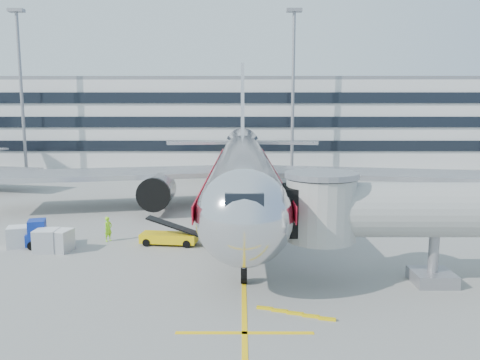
{
  "coord_description": "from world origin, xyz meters",
  "views": [
    {
      "loc": [
        -0.14,
        -33.05,
        9.4
      ],
      "look_at": [
        -0.26,
        4.89,
        4.0
      ],
      "focal_mm": 35.0,
      "sensor_mm": 36.0,
      "label": 1
    }
  ],
  "objects_px": {
    "belt_loader": "(169,237)",
    "cargo_container_left": "(18,237)",
    "cargo_container_right": "(60,241)",
    "cargo_container_front": "(46,240)",
    "main_jet": "(243,168)",
    "baggage_tug": "(43,235)",
    "ramp_worker": "(108,229)"
  },
  "relations": [
    {
      "from": "baggage_tug",
      "to": "cargo_container_left",
      "type": "height_order",
      "value": "baggage_tug"
    },
    {
      "from": "baggage_tug",
      "to": "ramp_worker",
      "type": "xyz_separation_m",
      "value": [
        4.21,
        1.48,
        0.06
      ]
    },
    {
      "from": "main_jet",
      "to": "cargo_container_right",
      "type": "relative_size",
      "value": 30.01
    },
    {
      "from": "cargo_container_left",
      "to": "ramp_worker",
      "type": "distance_m",
      "value": 6.15
    },
    {
      "from": "main_jet",
      "to": "ramp_worker",
      "type": "xyz_separation_m",
      "value": [
        -10.02,
        -11.02,
        -3.32
      ]
    },
    {
      "from": "belt_loader",
      "to": "ramp_worker",
      "type": "distance_m",
      "value": 4.74
    },
    {
      "from": "main_jet",
      "to": "cargo_container_right",
      "type": "bearing_deg",
      "value": -132.68
    },
    {
      "from": "cargo_container_right",
      "to": "cargo_container_left",
      "type": "bearing_deg",
      "value": 162.57
    },
    {
      "from": "main_jet",
      "to": "baggage_tug",
      "type": "bearing_deg",
      "value": -138.72
    },
    {
      "from": "cargo_container_left",
      "to": "main_jet",
      "type": "bearing_deg",
      "value": 38.29
    },
    {
      "from": "belt_loader",
      "to": "cargo_container_left",
      "type": "xyz_separation_m",
      "value": [
        -10.58,
        -0.67,
        0.17
      ]
    },
    {
      "from": "cargo_container_right",
      "to": "cargo_container_front",
      "type": "bearing_deg",
      "value": -176.44
    },
    {
      "from": "main_jet",
      "to": "cargo_container_left",
      "type": "xyz_separation_m",
      "value": [
        -15.96,
        -12.61,
        -3.49
      ]
    },
    {
      "from": "cargo_container_left",
      "to": "cargo_container_right",
      "type": "bearing_deg",
      "value": -17.43
    },
    {
      "from": "cargo_container_left",
      "to": "cargo_container_front",
      "type": "relative_size",
      "value": 1.12
    },
    {
      "from": "cargo_container_front",
      "to": "baggage_tug",
      "type": "bearing_deg",
      "value": 120.89
    },
    {
      "from": "cargo_container_left",
      "to": "cargo_container_right",
      "type": "xyz_separation_m",
      "value": [
        3.37,
        -1.06,
        0.02
      ]
    },
    {
      "from": "baggage_tug",
      "to": "cargo_container_right",
      "type": "distance_m",
      "value": 2.01
    },
    {
      "from": "cargo_container_front",
      "to": "ramp_worker",
      "type": "xyz_separation_m",
      "value": [
        3.48,
        2.7,
        0.13
      ]
    },
    {
      "from": "baggage_tug",
      "to": "cargo_container_left",
      "type": "relative_size",
      "value": 1.68
    },
    {
      "from": "baggage_tug",
      "to": "ramp_worker",
      "type": "relative_size",
      "value": 1.6
    },
    {
      "from": "baggage_tug",
      "to": "ramp_worker",
      "type": "distance_m",
      "value": 4.46
    },
    {
      "from": "cargo_container_right",
      "to": "ramp_worker",
      "type": "xyz_separation_m",
      "value": [
        2.57,
        2.64,
        0.15
      ]
    },
    {
      "from": "belt_loader",
      "to": "cargo_container_right",
      "type": "relative_size",
      "value": 2.56
    },
    {
      "from": "belt_loader",
      "to": "cargo_container_front",
      "type": "relative_size",
      "value": 2.77
    },
    {
      "from": "cargo_container_front",
      "to": "main_jet",
      "type": "bearing_deg",
      "value": 45.45
    },
    {
      "from": "cargo_container_right",
      "to": "cargo_container_front",
      "type": "relative_size",
      "value": 1.08
    },
    {
      "from": "cargo_container_left",
      "to": "ramp_worker",
      "type": "bearing_deg",
      "value": 14.95
    },
    {
      "from": "main_jet",
      "to": "cargo_container_front",
      "type": "distance_m",
      "value": 19.55
    },
    {
      "from": "belt_loader",
      "to": "baggage_tug",
      "type": "xyz_separation_m",
      "value": [
        -8.85,
        -0.57,
        0.28
      ]
    },
    {
      "from": "main_jet",
      "to": "cargo_container_left",
      "type": "distance_m",
      "value": 20.64
    },
    {
      "from": "belt_loader",
      "to": "baggage_tug",
      "type": "bearing_deg",
      "value": -176.34
    }
  ]
}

